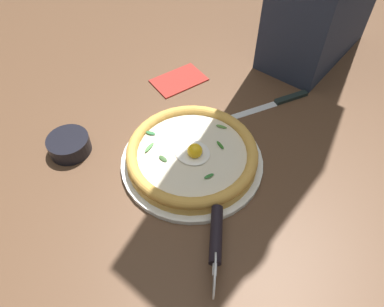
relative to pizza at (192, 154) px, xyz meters
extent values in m
cube|color=brown|center=(-0.01, 0.02, -0.05)|extent=(2.40, 2.40, 0.03)
cylinder|color=white|center=(0.00, 0.00, -0.02)|extent=(0.31, 0.31, 0.01)
cylinder|color=gold|center=(0.00, 0.00, -0.01)|extent=(0.28, 0.28, 0.02)
torus|color=gold|center=(0.00, 0.00, 0.01)|extent=(0.28, 0.28, 0.02)
cylinder|color=beige|center=(0.00, 0.00, 0.00)|extent=(0.24, 0.24, 0.00)
ellipsoid|color=white|center=(0.00, 0.00, 0.01)|extent=(0.08, 0.07, 0.01)
sphere|color=yellow|center=(-0.01, 0.00, 0.02)|extent=(0.03, 0.03, 0.03)
ellipsoid|color=#4D8444|center=(0.08, 0.04, 0.01)|extent=(0.01, 0.03, 0.01)
ellipsoid|color=#286835|center=(0.11, 0.01, 0.01)|extent=(0.02, 0.02, 0.01)
ellipsoid|color=#2E7130|center=(-0.07, 0.03, 0.01)|extent=(0.02, 0.02, 0.01)
ellipsoid|color=#538639|center=(-0.01, -0.10, 0.01)|extent=(0.03, 0.01, 0.00)
ellipsoid|color=#2D691F|center=(-0.04, -0.05, 0.01)|extent=(0.03, 0.02, 0.01)
ellipsoid|color=#395D2E|center=(0.04, 0.05, 0.01)|extent=(0.02, 0.01, 0.01)
cylinder|color=black|center=(0.24, 0.13, -0.01)|extent=(0.09, 0.09, 0.04)
cylinder|color=silver|center=(-0.19, 0.19, 0.01)|extent=(0.04, 0.07, 0.07)
cylinder|color=silver|center=(-0.18, 0.19, 0.01)|extent=(0.02, 0.02, 0.01)
cylinder|color=black|center=(-0.15, 0.13, 0.01)|extent=(0.08, 0.11, 0.02)
cube|color=silver|center=(-0.02, -0.22, -0.03)|extent=(0.08, 0.13, 0.00)
cube|color=black|center=(-0.08, -0.32, -0.03)|extent=(0.06, 0.09, 0.01)
cube|color=maroon|center=(0.20, -0.21, -0.03)|extent=(0.13, 0.16, 0.01)
camera|label=1|loc=(-0.29, 0.40, 0.58)|focal=33.23mm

